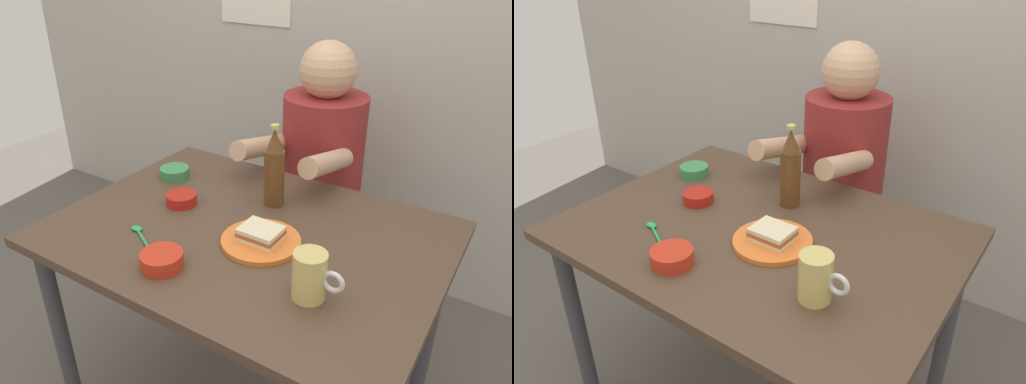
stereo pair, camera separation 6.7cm
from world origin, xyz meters
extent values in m
cube|color=#4C3828|center=(0.00, 0.00, 0.72)|extent=(1.10, 0.80, 0.03)
cylinder|color=#3F3F44|center=(-0.49, -0.34, 0.35)|extent=(0.05, 0.05, 0.71)
cylinder|color=#3F3F44|center=(-0.49, 0.34, 0.35)|extent=(0.05, 0.05, 0.71)
cylinder|color=#3F3F44|center=(0.49, 0.34, 0.35)|extent=(0.05, 0.05, 0.71)
cylinder|color=#4C4C51|center=(-0.06, 0.63, 0.21)|extent=(0.08, 0.08, 0.41)
cylinder|color=brown|center=(-0.06, 0.63, 0.43)|extent=(0.34, 0.34, 0.04)
cylinder|color=maroon|center=(-0.06, 0.63, 0.71)|extent=(0.32, 0.32, 0.52)
sphere|color=tan|center=(-0.06, 0.63, 1.06)|extent=(0.21, 0.21, 0.21)
cylinder|color=tan|center=(-0.19, 0.38, 0.82)|extent=(0.07, 0.31, 0.14)
cylinder|color=tan|center=(0.07, 0.38, 0.82)|extent=(0.07, 0.31, 0.14)
cylinder|color=orange|center=(0.07, -0.04, 0.75)|extent=(0.22, 0.22, 0.01)
cube|color=beige|center=(0.07, -0.04, 0.76)|extent=(0.11, 0.09, 0.01)
cube|color=#9E592D|center=(0.07, -0.04, 0.77)|extent=(0.11, 0.09, 0.01)
cube|color=beige|center=(0.07, -0.04, 0.78)|extent=(0.11, 0.09, 0.01)
cylinder|color=#D1BC66|center=(0.28, -0.17, 0.80)|extent=(0.08, 0.08, 0.12)
torus|color=silver|center=(0.34, -0.17, 0.81)|extent=(0.06, 0.01, 0.06)
cylinder|color=#593819|center=(-0.01, 0.18, 0.83)|extent=(0.06, 0.06, 0.18)
cone|color=#593819|center=(-0.01, 0.18, 0.95)|extent=(0.05, 0.05, 0.07)
cylinder|color=#BFB74C|center=(-0.01, 0.18, 1.00)|extent=(0.03, 0.03, 0.01)
cylinder|color=#B21E14|center=(-0.26, 0.02, 0.76)|extent=(0.10, 0.10, 0.03)
cylinder|color=maroon|center=(-0.26, 0.02, 0.76)|extent=(0.08, 0.08, 0.02)
cylinder|color=red|center=(-0.08, -0.26, 0.76)|extent=(0.11, 0.11, 0.04)
cylinder|color=#A33521|center=(-0.08, -0.26, 0.77)|extent=(0.09, 0.09, 0.02)
cylinder|color=#388C4C|center=(-0.41, 0.16, 0.76)|extent=(0.10, 0.10, 0.03)
cylinder|color=#5B643A|center=(-0.41, 0.16, 0.77)|extent=(0.08, 0.08, 0.02)
cylinder|color=#26A559|center=(-0.22, -0.20, 0.74)|extent=(0.10, 0.06, 0.01)
ellipsoid|color=#26A559|center=(-0.26, -0.17, 0.75)|extent=(0.04, 0.02, 0.01)
camera|label=1|loc=(0.66, -0.98, 1.47)|focal=33.89mm
camera|label=2|loc=(0.71, -0.94, 1.47)|focal=33.89mm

